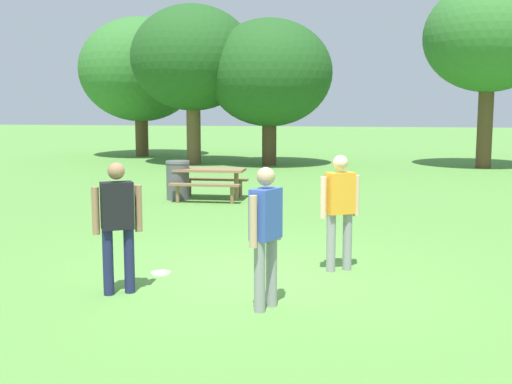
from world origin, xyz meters
name	(u,v)px	position (x,y,z in m)	size (l,w,h in m)	color
ground_plane	(256,276)	(0.00, 0.00, 0.00)	(120.00, 120.00, 0.00)	#568E3D
person_thrower	(118,219)	(-1.54, -1.10, 0.94)	(0.53, 0.39, 1.64)	#1E234C
person_catcher	(340,205)	(1.09, 0.51, 0.94)	(0.53, 0.39, 1.64)	gray
person_bystander	(266,228)	(0.35, -1.38, 0.94)	(0.35, 0.57, 1.64)	gray
frisbee	(161,273)	(-1.33, -0.11, 0.01)	(0.27, 0.27, 0.03)	white
picnic_table_near	(210,177)	(-2.38, 6.85, 0.56)	(1.74, 1.46, 0.77)	olive
trash_can_beside_table	(178,180)	(-3.16, 6.74, 0.48)	(0.59, 0.59, 0.96)	#515156
tree_tall_left	(140,70)	(-8.72, 19.46, 3.85)	(5.41, 5.41, 6.16)	brown
tree_broad_center	(193,58)	(-5.36, 16.11, 4.09)	(4.77, 4.77, 6.14)	brown
tree_far_right	(269,73)	(-2.36, 16.09, 3.50)	(4.77, 4.77, 5.55)	#4C3823
tree_slender_mid	(489,37)	(5.60, 16.43, 4.72)	(4.68, 4.68, 6.74)	brown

